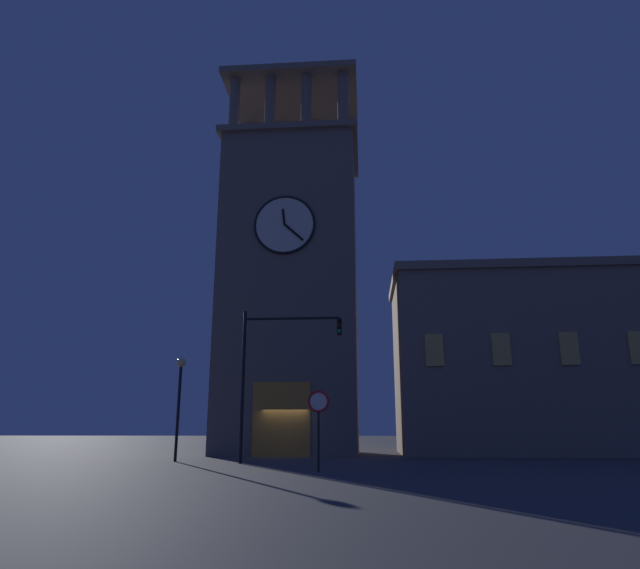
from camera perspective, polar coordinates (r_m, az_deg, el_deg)
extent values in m
plane|color=#424247|center=(31.93, -3.50, -17.25)|extent=(200.00, 200.00, 0.00)
cube|color=#75665B|center=(35.77, -2.96, -1.06)|extent=(8.31, 6.94, 19.71)
cube|color=#75665B|center=(39.36, -2.76, 13.31)|extent=(8.91, 7.54, 0.40)
cylinder|color=#75665B|center=(37.73, 2.36, 18.43)|extent=(0.70, 0.70, 3.87)
cylinder|color=#75665B|center=(37.87, -1.42, 18.29)|extent=(0.70, 0.70, 3.87)
cylinder|color=#75665B|center=(38.15, -5.15, 18.07)|extent=(0.70, 0.70, 3.87)
cylinder|color=#75665B|center=(38.58, -8.79, 17.79)|extent=(0.70, 0.70, 3.87)
cylinder|color=#75665B|center=(42.65, 2.67, 14.22)|extent=(0.70, 0.70, 3.87)
cylinder|color=#75665B|center=(42.77, -0.60, 14.11)|extent=(0.70, 0.70, 3.87)
cylinder|color=#75665B|center=(43.03, -3.84, 13.96)|extent=(0.70, 0.70, 3.87)
cylinder|color=#75665B|center=(43.41, -7.03, 13.77)|extent=(0.70, 0.70, 3.87)
cube|color=#75665B|center=(41.54, -2.69, 18.53)|extent=(8.91, 7.54, 0.40)
cylinder|color=black|center=(42.36, -2.66, 20.18)|extent=(0.12, 0.12, 2.52)
cylinder|color=silver|center=(33.45, -3.66, 6.15)|extent=(3.58, 0.12, 3.58)
torus|color=black|center=(33.43, -3.67, 6.16)|extent=(3.74, 0.16, 3.74)
cube|color=black|center=(33.54, -3.77, 6.99)|extent=(0.23, 0.06, 0.99)
cube|color=black|center=(33.11, -2.74, 5.42)|extent=(1.20, 0.06, 1.11)
cube|color=orange|center=(31.38, -3.98, -13.63)|extent=(3.20, 0.24, 4.00)
cube|color=gray|center=(37.99, 24.90, -7.62)|extent=(21.97, 8.28, 10.45)
cube|color=gray|center=(38.92, 24.04, 0.38)|extent=(22.37, 8.68, 0.50)
cube|color=#E0B259|center=(34.92, 29.95, -5.65)|extent=(1.00, 0.12, 1.80)
cube|color=#E0B259|center=(33.52, 24.27, -6.01)|extent=(1.00, 0.12, 1.80)
cube|color=#E0B259|center=(32.48, 18.14, -6.34)|extent=(1.00, 0.12, 1.80)
cube|color=#E0B259|center=(31.82, 11.68, -6.60)|extent=(1.00, 0.12, 1.80)
cylinder|color=black|center=(25.71, -7.95, -10.18)|extent=(0.16, 0.16, 6.80)
cylinder|color=black|center=(25.74, -2.91, -3.51)|extent=(4.40, 0.12, 0.12)
cube|color=black|center=(25.47, 2.02, -4.37)|extent=(0.22, 0.30, 0.75)
sphere|color=#360505|center=(25.34, 1.99, -3.69)|extent=(0.16, 0.16, 0.16)
sphere|color=#392705|center=(25.30, 2.00, -4.25)|extent=(0.16, 0.16, 0.16)
sphere|color=#18C154|center=(25.25, 2.00, -4.80)|extent=(0.16, 0.16, 0.16)
cylinder|color=black|center=(27.78, -14.39, -12.71)|extent=(0.14, 0.14, 4.37)
sphere|color=#F9DB8C|center=(27.95, -14.08, -7.78)|extent=(0.44, 0.44, 0.44)
cylinder|color=black|center=(20.42, -0.15, -15.20)|extent=(0.08, 0.08, 2.52)
cylinder|color=white|center=(20.40, -0.16, -11.93)|extent=(0.70, 0.04, 0.70)
torus|color=red|center=(20.38, -0.17, -11.93)|extent=(0.78, 0.08, 0.78)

